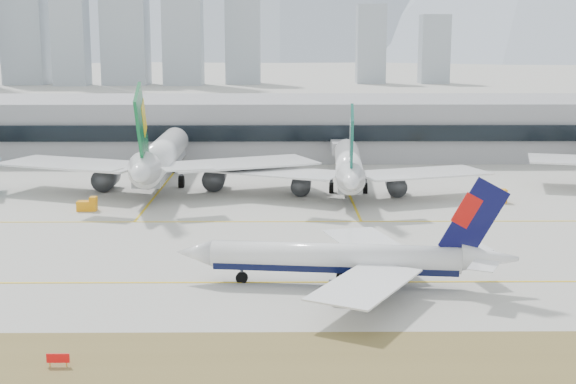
{
  "coord_description": "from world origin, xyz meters",
  "views": [
    {
      "loc": [
        1.36,
        -104.37,
        30.86
      ],
      "look_at": [
        2.45,
        18.0,
        7.5
      ],
      "focal_mm": 50.0,
      "sensor_mm": 36.0,
      "label": 1
    }
  ],
  "objects_px": {
    "taxiing_airliner": "(347,259)",
    "terminal": "(276,126)",
    "widebody_cathay": "(349,168)",
    "widebody_eva": "(161,158)"
  },
  "relations": [
    {
      "from": "taxiing_airliner",
      "to": "terminal",
      "type": "distance_m",
      "value": 121.86
    },
    {
      "from": "widebody_cathay",
      "to": "terminal",
      "type": "xyz_separation_m",
      "value": [
        -15.04,
        59.48,
        2.14
      ]
    },
    {
      "from": "terminal",
      "to": "widebody_cathay",
      "type": "bearing_deg",
      "value": -75.81
    },
    {
      "from": "taxiing_airliner",
      "to": "widebody_eva",
      "type": "height_order",
      "value": "widebody_eva"
    },
    {
      "from": "taxiing_airliner",
      "to": "widebody_eva",
      "type": "distance_m",
      "value": 76.23
    },
    {
      "from": "widebody_eva",
      "to": "terminal",
      "type": "relative_size",
      "value": 0.24
    },
    {
      "from": "taxiing_airliner",
      "to": "widebody_cathay",
      "type": "relative_size",
      "value": 0.77
    },
    {
      "from": "taxiing_airliner",
      "to": "widebody_eva",
      "type": "bearing_deg",
      "value": -56.87
    },
    {
      "from": "widebody_cathay",
      "to": "taxiing_airliner",
      "type": "bearing_deg",
      "value": 178.71
    },
    {
      "from": "widebody_eva",
      "to": "terminal",
      "type": "bearing_deg",
      "value": -24.87
    }
  ]
}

